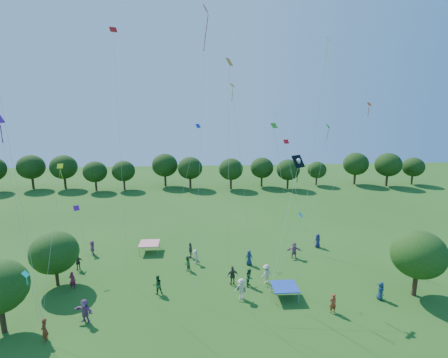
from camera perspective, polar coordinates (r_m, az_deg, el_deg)
near_tree_north at (r=36.38m, az=-25.98°, el=-10.71°), size 4.36×4.36×5.29m
near_tree_east at (r=35.36m, az=29.20°, el=-10.69°), size 4.63×4.63×6.01m
treeline at (r=69.11m, az=-3.91°, el=1.87°), size 88.01×8.77×6.77m
tent_red_stripe at (r=41.47m, az=-12.09°, el=-10.24°), size 2.20×2.20×1.10m
tent_blue at (r=32.45m, az=9.89°, el=-16.94°), size 2.20×2.20×1.10m
crowd_person_0 at (r=43.32m, az=15.04°, el=-9.68°), size 0.91×0.69×1.64m
crowd_person_1 at (r=31.48m, az=17.35°, el=-18.79°), size 0.69×0.51×1.67m
crowd_person_2 at (r=36.76m, az=-6.04°, el=-13.55°), size 0.76×0.87×1.55m
crowd_person_3 at (r=31.91m, az=2.87°, el=-17.47°), size 1.30×0.70×1.91m
crowd_person_4 at (r=39.41m, az=-5.50°, el=-11.50°), size 0.49×1.04×1.75m
crowd_person_5 at (r=31.06m, az=-21.79°, el=-19.35°), size 1.88×1.33×1.91m
crowd_person_6 at (r=37.81m, az=4.11°, el=-12.69°), size 0.80×0.44×1.60m
crowd_person_7 at (r=36.23m, az=-23.51°, el=-14.92°), size 0.66×0.46×1.65m
crowd_person_8 at (r=33.20m, az=-10.81°, el=-16.57°), size 0.98×0.77×1.75m
crowd_person_9 at (r=38.09m, az=-4.69°, el=-12.53°), size 1.01×1.08×1.57m
crowd_person_10 at (r=34.00m, az=1.42°, el=-15.50°), size 1.15×0.67×1.85m
crowd_person_11 at (r=39.95m, az=11.37°, el=-11.33°), size 1.73×0.83×1.78m
crowd_person_12 at (r=34.68m, az=24.17°, el=-16.30°), size 0.46×0.82×1.62m
crowd_person_13 at (r=30.20m, az=-27.27°, el=-21.04°), size 0.45×0.68×1.78m
crowd_person_14 at (r=33.93m, az=4.19°, el=-15.71°), size 0.71×0.95×1.72m
crowd_person_15 at (r=34.50m, az=6.93°, el=-15.12°), size 1.32×1.13×1.87m
crowd_person_16 at (r=39.62m, az=-22.71°, el=-12.44°), size 1.03×0.92×1.63m
crowd_person_17 at (r=42.64m, az=-20.72°, el=-10.46°), size 1.01×1.64×1.65m
pirate_kite at (r=31.59m, az=11.97°, el=2.49°), size 4.43×6.52×10.92m
red_high_kite at (r=32.10m, az=-3.32°, el=18.76°), size 1.58×6.05×23.80m
small_kite_0 at (r=39.53m, az=10.70°, el=2.90°), size 2.66×1.68×11.47m
small_kite_1 at (r=24.32m, az=0.80°, el=8.02°), size 0.63×5.21×18.30m
small_kite_2 at (r=29.48m, az=-25.69°, el=-3.22°), size 1.15×4.02×10.93m
small_kite_3 at (r=41.00m, az=16.06°, el=4.93°), size 2.73×2.12×13.08m
small_kite_4 at (r=41.10m, az=-5.18°, el=4.69°), size 3.66×5.26×13.00m
small_kite_5 at (r=37.83m, az=-22.75°, el=-5.36°), size 1.63×1.70×5.46m
small_kite_6 at (r=25.27m, az=14.98°, el=9.43°), size 0.92×2.68×19.72m
small_kite_7 at (r=28.51m, az=-29.38°, el=-14.20°), size 0.79×0.92×4.23m
small_kite_8 at (r=31.05m, az=-17.01°, el=12.09°), size 0.68×1.21×21.39m
small_kite_9 at (r=40.05m, az=20.42°, el=5.88°), size 5.81×0.51×15.50m
small_kite_10 at (r=34.13m, az=2.13°, el=8.15°), size 2.24×1.71×17.29m
small_kite_11 at (r=27.35m, az=9.20°, el=1.49°), size 2.69×0.93×14.01m
small_kite_12 at (r=32.50m, az=11.81°, el=-7.22°), size 2.54×0.96×5.79m
small_kite_13 at (r=26.24m, az=-31.80°, el=2.05°), size 0.68×1.11×14.79m
small_kite_14 at (r=25.41m, az=-32.79°, el=11.69°), size 0.58×1.93×20.79m
small_kite_15 at (r=42.02m, az=9.48°, el=6.48°), size 3.54×5.39×14.38m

